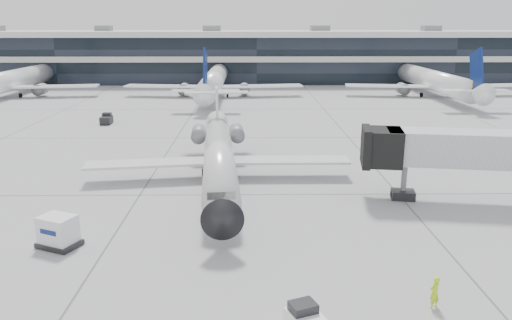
{
  "coord_description": "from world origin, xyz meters",
  "views": [
    {
      "loc": [
        -1.48,
        -36.46,
        12.76
      ],
      "look_at": [
        -1.02,
        0.67,
        2.6
      ],
      "focal_mm": 35.0,
      "sensor_mm": 36.0,
      "label": 1
    }
  ],
  "objects_px": {
    "jet_bridge": "(496,150)",
    "cargo_uld": "(58,232)",
    "regional_jet": "(219,154)",
    "ramp_worker": "(435,292)"
  },
  "relations": [
    {
      "from": "jet_bridge",
      "to": "ramp_worker",
      "type": "xyz_separation_m",
      "value": [
        -9.12,
        -13.97,
        -3.21
      ]
    },
    {
      "from": "regional_jet",
      "to": "cargo_uld",
      "type": "xyz_separation_m",
      "value": [
        -8.69,
        -13.27,
        -1.26
      ]
    },
    {
      "from": "cargo_uld",
      "to": "jet_bridge",
      "type": "bearing_deg",
      "value": 38.0
    },
    {
      "from": "jet_bridge",
      "to": "cargo_uld",
      "type": "relative_size",
      "value": 6.15
    },
    {
      "from": "regional_jet",
      "to": "ramp_worker",
      "type": "height_order",
      "value": "regional_jet"
    },
    {
      "from": "regional_jet",
      "to": "ramp_worker",
      "type": "distance_m",
      "value": 23.03
    },
    {
      "from": "regional_jet",
      "to": "jet_bridge",
      "type": "bearing_deg",
      "value": -21.05
    },
    {
      "from": "jet_bridge",
      "to": "cargo_uld",
      "type": "bearing_deg",
      "value": -157.38
    },
    {
      "from": "regional_jet",
      "to": "cargo_uld",
      "type": "distance_m",
      "value": 15.91
    },
    {
      "from": "regional_jet",
      "to": "cargo_uld",
      "type": "relative_size",
      "value": 10.02
    }
  ]
}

